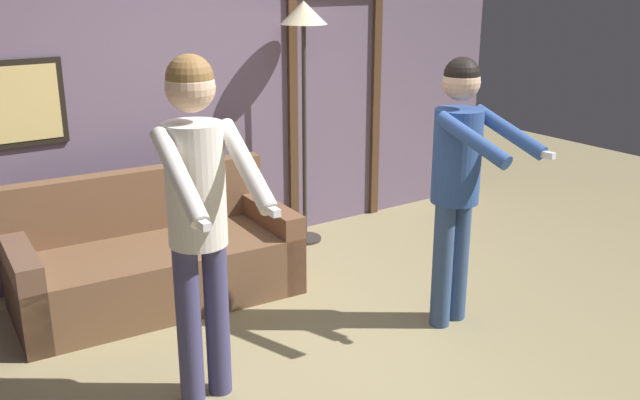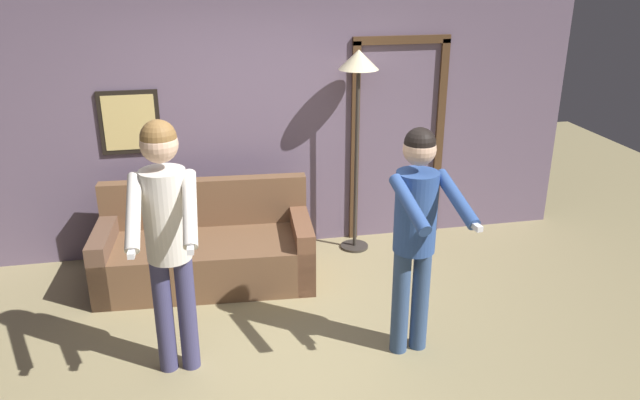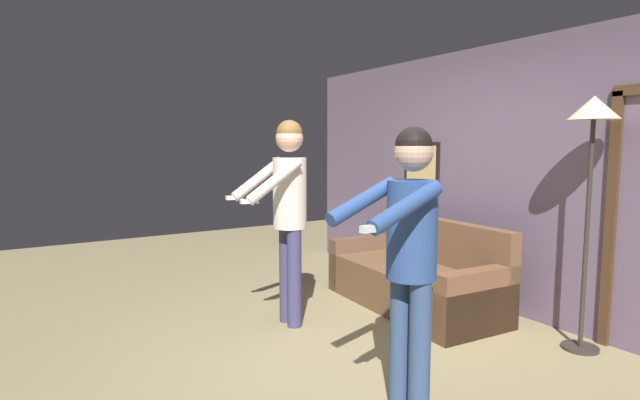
{
  "view_description": "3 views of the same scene",
  "coord_description": "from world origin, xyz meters",
  "px_view_note": "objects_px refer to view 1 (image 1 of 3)",
  "views": [
    {
      "loc": [
        -2.23,
        -3.1,
        2.2
      ],
      "look_at": [
        -0.16,
        -0.07,
        1.03
      ],
      "focal_mm": 40.0,
      "sensor_mm": 36.0,
      "label": 1
    },
    {
      "loc": [
        -0.59,
        -3.86,
        2.79
      ],
      "look_at": [
        0.2,
        -0.01,
        1.25
      ],
      "focal_mm": 35.0,
      "sensor_mm": 36.0,
      "label": 2
    },
    {
      "loc": [
        3.04,
        -2.08,
        1.62
      ],
      "look_at": [
        -0.19,
        -0.04,
        1.2
      ],
      "focal_mm": 28.0,
      "sensor_mm": 36.0,
      "label": 3
    }
  ],
  "objects_px": {
    "person_standing_right": "(459,168)",
    "person_standing_left": "(198,198)",
    "couch": "(155,262)",
    "torchiere_lamp": "(304,38)"
  },
  "relations": [
    {
      "from": "person_standing_left",
      "to": "torchiere_lamp",
      "type": "bearing_deg",
      "value": 44.22
    },
    {
      "from": "couch",
      "to": "torchiere_lamp",
      "type": "bearing_deg",
      "value": 14.09
    },
    {
      "from": "couch",
      "to": "person_standing_right",
      "type": "xyz_separation_m",
      "value": [
        1.46,
        -1.43,
        0.78
      ]
    },
    {
      "from": "person_standing_left",
      "to": "person_standing_right",
      "type": "height_order",
      "value": "person_standing_left"
    },
    {
      "from": "couch",
      "to": "torchiere_lamp",
      "type": "height_order",
      "value": "torchiere_lamp"
    },
    {
      "from": "torchiere_lamp",
      "to": "person_standing_left",
      "type": "distance_m",
      "value": 2.5
    },
    {
      "from": "torchiere_lamp",
      "to": "person_standing_right",
      "type": "bearing_deg",
      "value": -91.35
    },
    {
      "from": "couch",
      "to": "person_standing_left",
      "type": "xyz_separation_m",
      "value": [
        -0.25,
        -1.32,
        0.86
      ]
    },
    {
      "from": "torchiere_lamp",
      "to": "person_standing_left",
      "type": "height_order",
      "value": "torchiere_lamp"
    },
    {
      "from": "person_standing_right",
      "to": "person_standing_left",
      "type": "bearing_deg",
      "value": 176.27
    }
  ]
}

